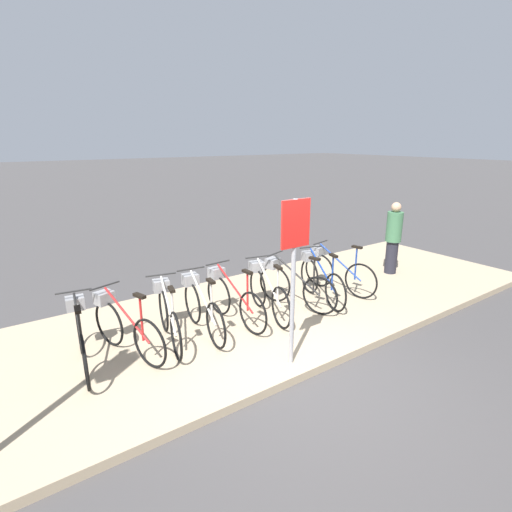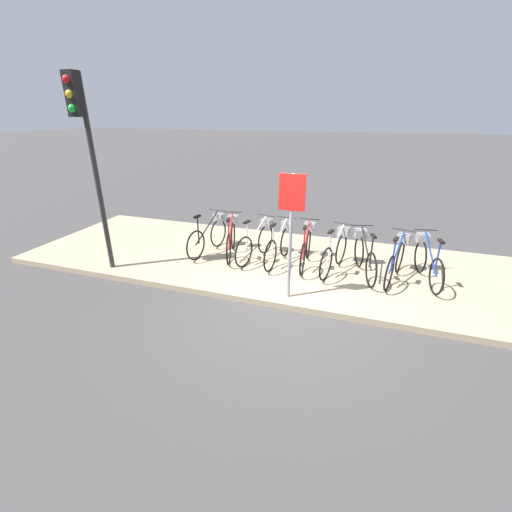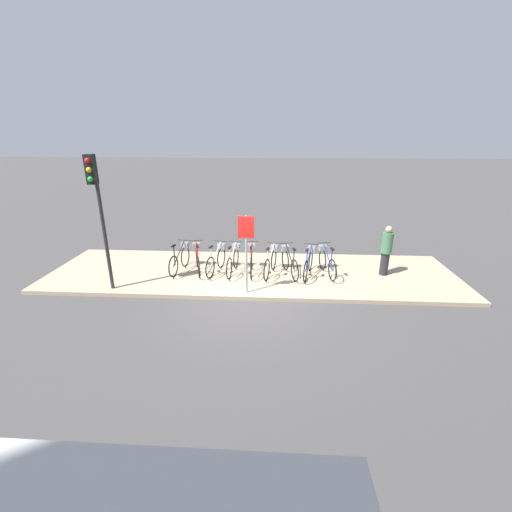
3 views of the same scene
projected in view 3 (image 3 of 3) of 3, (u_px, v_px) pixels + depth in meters
ground_plane at (247, 301)px, 9.54m from camera, size 120.00×120.00×0.00m
sidewalk at (252, 273)px, 11.29m from camera, size 13.13×3.76×0.12m
parked_bicycle_0 at (181, 258)px, 11.23m from camera, size 0.46×1.62×1.00m
parked_bicycle_1 at (197, 258)px, 11.19m from camera, size 0.60×1.58×1.00m
parked_bicycle_2 at (217, 259)px, 11.13m from camera, size 0.53×1.60×1.00m
parked_bicycle_3 at (233, 259)px, 11.09m from camera, size 0.46×1.63×1.00m
parked_bicycle_4 at (251, 259)px, 11.09m from camera, size 0.46×1.64×1.00m
parked_bicycle_5 at (271, 261)px, 10.96m from camera, size 0.53×1.60×1.00m
parked_bicycle_6 at (289, 261)px, 10.92m from camera, size 0.61×1.58×1.00m
parked_bicycle_7 at (309, 262)px, 10.84m from camera, size 0.56×1.59×1.00m
parked_bicycle_8 at (326, 261)px, 10.94m from camera, size 0.50×1.61×1.00m
pedestrian at (386, 250)px, 10.75m from camera, size 0.34×0.34×1.61m
traffic_light at (97, 196)px, 9.04m from camera, size 0.24×0.40×3.80m
sign_post at (246, 242)px, 9.26m from camera, size 0.44×0.07×2.23m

